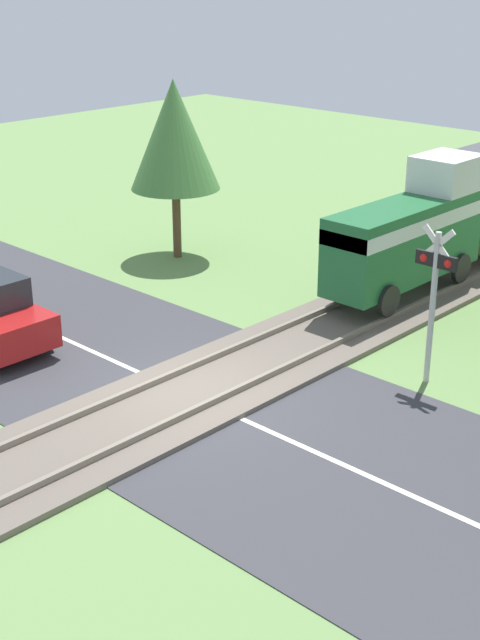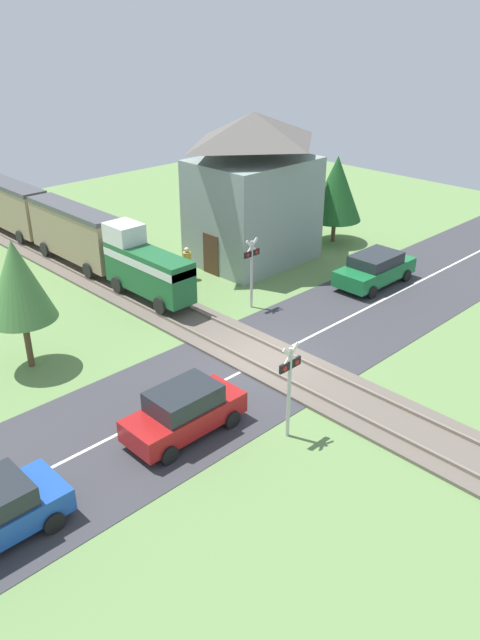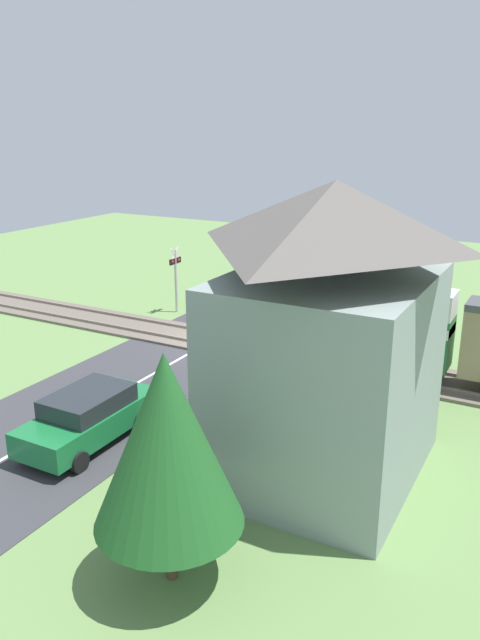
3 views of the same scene
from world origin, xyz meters
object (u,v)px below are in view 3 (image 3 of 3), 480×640
(crossing_signal_west_approach, at_px, (176,271))
(station_building, at_px, (329,338))
(car_behind_queue, at_px, (291,267))
(crossing_signal_east_approach, at_px, (258,328))
(car_near_crossing, at_px, (240,291))
(car_far_side, at_px, (89,416))
(pedestrian_by_station, at_px, (383,390))

(crossing_signal_west_approach, relative_size, station_building, 0.42)
(car_behind_queue, relative_size, crossing_signal_east_approach, 1.22)
(car_near_crossing, distance_m, car_far_side, 14.76)
(crossing_signal_east_approach, distance_m, station_building, 6.34)
(car_far_side, bearing_deg, crossing_signal_west_approach, -156.86)
(car_near_crossing, distance_m, station_building, 16.07)
(car_far_side, distance_m, car_behind_queue, 21.08)
(car_behind_queue, height_order, pedestrian_by_station, pedestrian_by_station)
(crossing_signal_east_approach, relative_size, station_building, 0.42)
(car_behind_queue, xyz_separation_m, station_building, (19.05, 9.49, 2.95))
(car_behind_queue, bearing_deg, car_near_crossing, -0.00)
(car_near_crossing, distance_m, crossing_signal_west_approach, 3.47)
(car_far_side, relative_size, pedestrian_by_station, 2.72)
(crossing_signal_east_approach, bearing_deg, car_behind_queue, -160.38)
(car_near_crossing, height_order, car_behind_queue, car_near_crossing)
(car_near_crossing, relative_size, station_building, 0.51)
(car_near_crossing, distance_m, pedestrian_by_station, 12.93)
(crossing_signal_east_approach, bearing_deg, pedestrian_by_station, 88.65)
(crossing_signal_east_approach, height_order, station_building, station_building)
(crossing_signal_west_approach, bearing_deg, station_building, 48.71)
(car_far_side, distance_m, station_building, 7.46)
(car_far_side, xyz_separation_m, crossing_signal_west_approach, (-12.23, -5.23, 1.26))
(crossing_signal_west_approach, bearing_deg, car_behind_queue, 164.80)
(station_building, bearing_deg, crossing_signal_east_approach, -135.75)
(car_behind_queue, relative_size, station_building, 0.52)
(car_near_crossing, xyz_separation_m, car_behind_queue, (-6.41, 0.00, -0.04))
(car_near_crossing, distance_m, car_behind_queue, 6.41)
(car_far_side, relative_size, crossing_signal_east_approach, 1.38)
(car_near_crossing, bearing_deg, crossing_signal_east_approach, 32.33)
(car_behind_queue, xyz_separation_m, crossing_signal_west_approach, (8.64, -2.35, 1.28))
(car_far_side, distance_m, crossing_signal_west_approach, 13.36)
(car_near_crossing, height_order, car_far_side, car_near_crossing)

